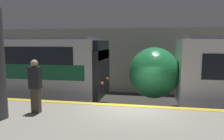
{
  "coord_description": "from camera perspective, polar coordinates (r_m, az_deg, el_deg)",
  "views": [
    {
      "loc": [
        0.73,
        -8.11,
        3.49
      ],
      "look_at": [
        -0.96,
        1.04,
        2.26
      ],
      "focal_mm": 35.0,
      "sensor_mm": 36.0,
      "label": 1
    }
  ],
  "objects": [
    {
      "name": "ground_plane",
      "position": [
        8.86,
        5.09,
        -15.7
      ],
      "size": [
        120.0,
        120.0,
        0.0
      ],
      "primitive_type": "plane",
      "color": "#33302D"
    },
    {
      "name": "station_rear_barrier",
      "position": [
        14.74,
        7.61,
        2.39
      ],
      "size": [
        50.0,
        0.15,
        4.37
      ],
      "color": "#B2AD9E",
      "rests_on": "ground"
    },
    {
      "name": "person_walking",
      "position": [
        7.77,
        -19.41,
        -3.64
      ],
      "size": [
        0.38,
        0.24,
        1.81
      ],
      "color": "#473D33",
      "rests_on": "platform"
    }
  ]
}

